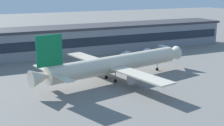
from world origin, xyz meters
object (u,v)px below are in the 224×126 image
Objects in this scene: fuel_truck at (165,49)px; traffic_cone_0 at (188,75)px; airliner at (115,64)px; traffic_cone_1 at (178,75)px; crew_van at (147,51)px; belt_loader at (126,54)px.

fuel_truck is 12.11× the size of traffic_cone_0.
traffic_cone_1 is at bearing -14.28° from airliner.
traffic_cone_1 is at bearing 157.92° from traffic_cone_0.
fuel_truck is 12.47× the size of traffic_cone_1.
traffic_cone_1 is (-8.97, -37.31, -1.12)m from crew_van.
traffic_cone_0 is at bearing -15.29° from airliner.
belt_loader is at bearing 93.52° from traffic_cone_1.
belt_loader is 11.30m from crew_van.
crew_van is (11.29, -0.41, 0.31)m from belt_loader.
airliner is at bearing 165.72° from traffic_cone_1.
airliner is 7.34× the size of fuel_truck.
crew_van reaches higher than belt_loader.
traffic_cone_1 is (-18.89, -36.97, -1.55)m from fuel_truck.
airliner reaches higher than traffic_cone_0.
traffic_cone_1 is (-3.26, 1.32, -0.01)m from traffic_cone_0.
traffic_cone_0 is at bearing -22.08° from traffic_cone_1.
belt_loader is 1.20× the size of crew_van.
traffic_cone_0 reaches higher than traffic_cone_1.
belt_loader is at bearing 98.13° from traffic_cone_0.
traffic_cone_0 is (26.12, -7.14, -5.30)m from airliner.
fuel_truck is (21.21, -0.74, 0.73)m from belt_loader.
crew_van is at bearing 44.69° from airliner.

